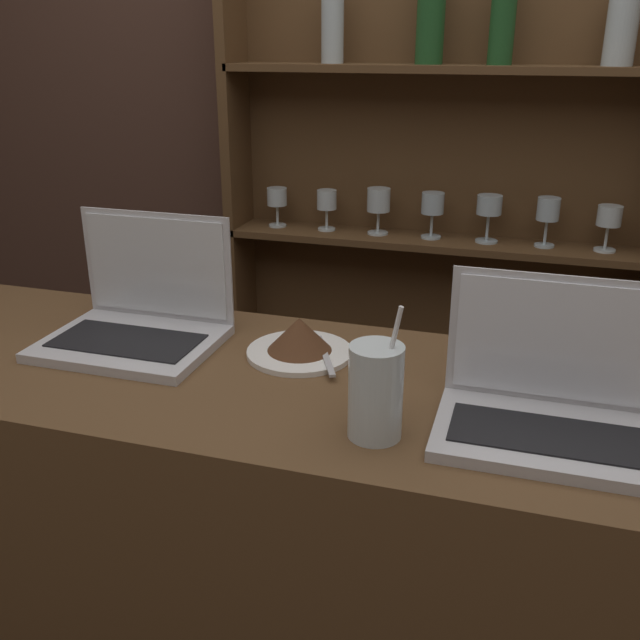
# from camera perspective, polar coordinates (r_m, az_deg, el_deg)

# --- Properties ---
(bar_counter) EXTENTS (1.67, 0.53, 1.03)m
(bar_counter) POSITION_cam_1_polar(r_m,az_deg,el_deg) (1.51, -1.38, -22.42)
(bar_counter) COLOR brown
(bar_counter) RESTS_ON ground_plane
(back_wall) EXTENTS (7.00, 0.06, 2.70)m
(back_wall) POSITION_cam_1_polar(r_m,az_deg,el_deg) (2.14, 7.78, 15.64)
(back_wall) COLOR #4C3328
(back_wall) RESTS_ON ground_plane
(back_shelf) EXTENTS (1.21, 0.18, 1.87)m
(back_shelf) POSITION_cam_1_polar(r_m,az_deg,el_deg) (2.12, 9.06, 5.49)
(back_shelf) COLOR brown
(back_shelf) RESTS_ON ground_plane
(laptop_near) EXTENTS (0.31, 0.24, 0.23)m
(laptop_near) POSITION_cam_1_polar(r_m,az_deg,el_deg) (1.39, -14.22, 0.32)
(laptop_near) COLOR silver
(laptop_near) RESTS_ON bar_counter
(laptop_far) EXTENTS (0.31, 0.20, 0.22)m
(laptop_far) POSITION_cam_1_polar(r_m,az_deg,el_deg) (1.09, 17.74, -6.11)
(laptop_far) COLOR silver
(laptop_far) RESTS_ON bar_counter
(cake_plate) EXTENTS (0.19, 0.19, 0.07)m
(cake_plate) POSITION_cam_1_polar(r_m,az_deg,el_deg) (1.29, -1.64, -1.59)
(cake_plate) COLOR white
(cake_plate) RESTS_ON bar_counter
(water_glass) EXTENTS (0.08, 0.08, 0.20)m
(water_glass) POSITION_cam_1_polar(r_m,az_deg,el_deg) (1.02, 4.48, -5.73)
(water_glass) COLOR silver
(water_glass) RESTS_ON bar_counter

